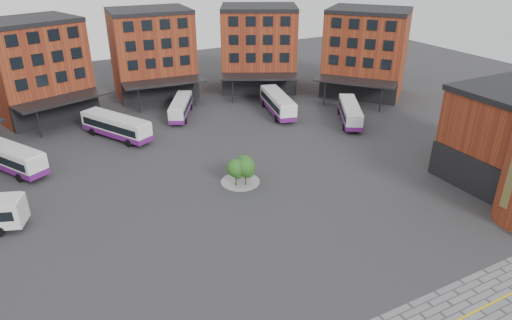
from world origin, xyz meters
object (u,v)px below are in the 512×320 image
bus_d (181,107)px  bus_e (278,103)px  bus_f (350,112)px  tree_island (243,168)px  bus_c (116,126)px  bus_b (9,157)px

bus_d → bus_e: (13.90, -5.78, 0.23)m
bus_d → bus_f: bearing=-5.5°
tree_island → bus_c: bearing=115.5°
bus_b → bus_e: size_ratio=0.95×
bus_f → bus_d: bearing=177.6°
bus_c → bus_e: bearing=-32.7°
tree_island → bus_f: 24.75m
tree_island → bus_e: bearing=50.4°
bus_e → bus_f: bus_e is taller
bus_b → bus_f: bearing=-38.0°
bus_d → bus_f: bus_f is taller
bus_b → bus_e: bus_e is taller
bus_f → bus_e: bearing=163.1°
tree_island → bus_e: 23.69m
bus_c → bus_d: bearing=-7.8°
bus_e → bus_f: bearing=-34.7°
tree_island → bus_b: tree_island is taller
bus_e → bus_f: size_ratio=1.15×
bus_d → bus_e: 15.06m
bus_c → bus_e: bus_c is taller
bus_e → bus_d: bearing=170.6°
bus_b → bus_d: 25.44m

